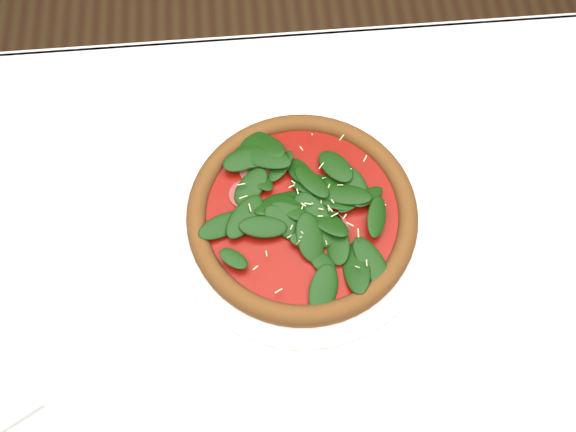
{
  "coord_description": "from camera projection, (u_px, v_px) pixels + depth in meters",
  "views": [
    {
      "loc": [
        0.0,
        -0.24,
        1.49
      ],
      "look_at": [
        0.03,
        0.09,
        0.77
      ],
      "focal_mm": 40.0,
      "sensor_mm": 36.0,
      "label": 1
    }
  ],
  "objects": [
    {
      "name": "ground",
      "position": [
        278.0,
        399.0,
        1.46
      ],
      "size": [
        6.0,
        6.0,
        0.0
      ],
      "primitive_type": "plane",
      "color": "brown",
      "rests_on": "ground"
    },
    {
      "name": "pizza",
      "position": [
        302.0,
        212.0,
        0.79
      ],
      "size": [
        0.29,
        0.29,
        0.04
      ],
      "rotation": [
        0.0,
        0.0,
        -0.02
      ],
      "color": "brown",
      "rests_on": "plate"
    },
    {
      "name": "plate",
      "position": [
        302.0,
        218.0,
        0.81
      ],
      "size": [
        0.33,
        0.33,
        0.01
      ],
      "color": "white",
      "rests_on": "dining_table"
    },
    {
      "name": "dining_table",
      "position": [
        272.0,
        319.0,
        0.87
      ],
      "size": [
        1.21,
        0.81,
        0.75
      ],
      "color": "white",
      "rests_on": "ground"
    }
  ]
}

